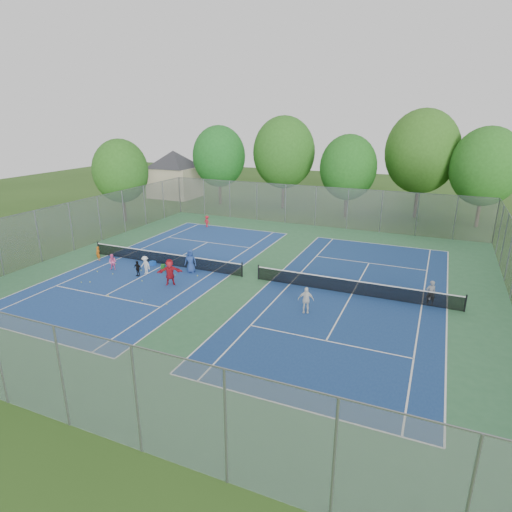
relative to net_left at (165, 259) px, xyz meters
The scene contains 39 objects.
ground 7.01m from the net_left, ahead, with size 120.00×120.00×0.00m, color #2A4D18.
court_pad 7.01m from the net_left, ahead, with size 32.00×32.00×0.01m, color #31683F.
court_left 0.44m from the net_left, ahead, with size 10.97×23.77×0.01m, color navy.
court_right 14.01m from the net_left, ahead, with size 10.97×23.77×0.01m, color navy.
net_left is the anchor object (origin of this frame).
net_right 14.00m from the net_left, ahead, with size 12.87×0.10×0.91m, color black.
fence_north 17.53m from the net_left, 66.37° to the left, with size 32.00×0.10×4.00m, color gray.
fence_south 17.53m from the net_left, 66.37° to the right, with size 32.00×0.10×4.00m, color gray.
fence_west 9.13m from the net_left, behind, with size 32.00×0.10×4.00m, color gray.
house 28.55m from the net_left, 122.01° to the left, with size 11.03×11.03×7.30m.
tree_nw 23.72m from the net_left, 107.65° to the left, with size 6.40×6.40×9.58m.
tree_nl 23.81m from the net_left, 87.51° to the left, with size 7.20×7.20×10.69m.
tree_nc 23.38m from the net_left, 66.80° to the left, with size 6.00×6.00×8.85m.
tree_nr 29.59m from the net_left, 56.31° to the left, with size 7.60×7.60×11.42m.
tree_ne 31.60m from the net_left, 45.00° to the left, with size 6.60×6.60×9.77m.
tree_side_w 16.34m from the net_left, 140.19° to the left, with size 5.60×5.60×8.47m.
ball_crate 0.96m from the net_left, 146.96° to the right, with size 0.37×0.37×0.32m, color blue.
ball_hopper 1.42m from the net_left, 60.91° to the right, with size 0.26×0.26×0.50m, color #238124.
student_a 5.41m from the net_left, 166.84° to the right, with size 0.41×0.27×1.12m, color #C25D12.
student_b 3.70m from the net_left, 139.16° to the right, with size 0.57×0.45×1.18m, color pink.
student_c 2.18m from the net_left, 93.04° to the right, with size 0.85×0.49×1.31m, color silver.
student_d 2.77m from the net_left, 97.21° to the right, with size 0.65×0.27×1.12m, color black.
student_e 2.76m from the net_left, 13.53° to the right, with size 0.84×0.54×1.71m, color navy.
student_f 4.15m from the net_left, 50.19° to the right, with size 1.64×0.52×1.77m, color red.
child_far_baseline 11.53m from the net_left, 103.78° to the left, with size 0.75×0.43×1.17m, color #B41928.
instructor 18.51m from the net_left, ahead, with size 0.57×0.37×1.55m, color gray.
teen_court_b 12.63m from the net_left, 16.87° to the right, with size 0.90×0.38×1.54m, color white.
tennis_ball_0 6.38m from the net_left, 88.09° to the right, with size 0.07×0.07×0.07m, color yellow.
tennis_ball_1 3.91m from the net_left, 123.83° to the right, with size 0.07×0.07×0.07m, color #C2CF30.
tennis_ball_2 3.70m from the net_left, 18.38° to the right, with size 0.07×0.07×0.07m, color yellow.
tennis_ball_3 7.36m from the net_left, 54.41° to the right, with size 0.07×0.07×0.07m, color #B9CD2F.
tennis_ball_4 4.82m from the net_left, 136.85° to the right, with size 0.07×0.07×0.07m, color #E1EE37.
tennis_ball_5 3.75m from the net_left, 157.04° to the right, with size 0.07×0.07×0.07m, color #CBE936.
tennis_ball_6 3.57m from the net_left, 80.68° to the right, with size 0.07×0.07×0.07m, color #C7E836.
tennis_ball_7 6.63m from the net_left, 67.07° to the right, with size 0.07×0.07×0.07m, color #AACB2F.
tennis_ball_8 2.64m from the net_left, 39.74° to the right, with size 0.07×0.07×0.07m, color #A8C72E.
tennis_ball_9 6.11m from the net_left, 119.59° to the right, with size 0.07×0.07×0.07m, color #B3DA32.
tennis_ball_10 2.03m from the net_left, 114.13° to the right, with size 0.07×0.07×0.07m, color #D6EB36.
tennis_ball_11 5.65m from the net_left, 116.44° to the right, with size 0.07×0.07×0.07m, color #EAF438.
Camera 1 is at (11.28, -25.04, 10.66)m, focal length 30.00 mm.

